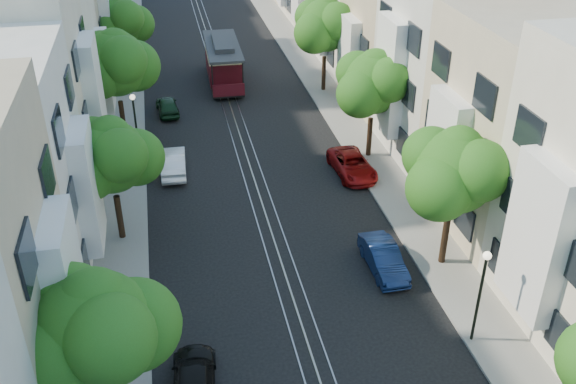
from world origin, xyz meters
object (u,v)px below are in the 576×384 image
parked_car_e_far (352,165)px  tree_w_b (112,158)px  tree_w_a (97,333)px  tree_e_b (456,173)px  tree_e_c (374,84)px  tree_w_c (116,65)px  tree_w_d (121,22)px  lamp_west (135,118)px  lamp_east (482,284)px  cable_car (223,60)px  parked_car_w_far (167,106)px  parked_car_w_near (194,380)px  parked_car_e_mid (383,258)px  parked_car_w_mid (173,162)px  tree_e_d (326,26)px

parked_car_e_far → tree_w_b: bearing=-165.6°
tree_w_a → tree_e_b: bearing=25.9°
parked_car_e_far → tree_e_c: bearing=45.6°
tree_w_b → tree_w_c: bearing=90.0°
tree_w_a → tree_w_c: tree_w_c is taller
tree_w_d → parked_car_e_far: 22.34m
tree_e_c → lamp_west: bearing=171.5°
tree_w_c → tree_w_d: (-0.00, 11.00, -0.47)m
parked_car_e_far → lamp_east: bearing=-90.5°
tree_w_b → tree_w_d: bearing=90.0°
tree_w_b → tree_w_c: (0.00, 11.00, 0.67)m
tree_e_c → tree_w_c: bearing=160.9°
tree_w_d → cable_car: size_ratio=0.82×
lamp_west → parked_car_e_far: (11.90, -3.93, -2.26)m
tree_w_b → parked_car_w_far: (2.74, 15.01, -3.82)m
tree_w_b → tree_e_b: bearing=-19.1°
tree_w_b → cable_car: 21.63m
tree_w_a → tree_w_d: bearing=90.0°
lamp_west → parked_car_e_far: lamp_west is taller
tree_w_c → parked_car_w_near: 21.98m
parked_car_e_far → tree_w_c: bearing=148.1°
cable_car → parked_car_e_mid: size_ratio=2.14×
parked_car_w_far → parked_car_w_mid: bearing=85.2°
tree_w_d → parked_car_e_mid: bearing=-66.8°
parked_car_w_far → lamp_east: bearing=108.4°
parked_car_e_far → parked_car_w_near: (-10.10, -14.44, -0.03)m
parked_car_e_mid → parked_car_w_mid: 14.26m
tree_e_c → parked_car_e_far: tree_e_c is taller
parked_car_w_far → tree_e_d: bearing=-175.1°
tree_e_c → parked_car_w_far: tree_e_c is taller
tree_e_d → parked_car_w_near: tree_e_d is taller
parked_car_e_mid → parked_car_w_mid: (-8.80, 11.21, 0.03)m
tree_w_a → tree_w_b: size_ratio=1.07×
tree_w_d → lamp_west: bearing=-86.6°
cable_car → tree_e_c: bearing=-61.9°
tree_w_b → parked_car_e_mid: (11.54, -4.88, -3.78)m
tree_e_d → tree_w_d: bearing=160.9°
lamp_west → tree_w_b: bearing=-96.0°
lamp_west → parked_car_e_far: 12.74m
tree_e_d → lamp_west: tree_e_d is taller
tree_w_d → parked_car_w_far: tree_w_d is taller
tree_e_b → parked_car_w_near: 13.57m
tree_e_b → tree_e_c: bearing=90.0°
parked_car_w_near → parked_car_w_far: bearing=-85.1°
tree_e_d → cable_car: tree_e_d is taller
lamp_west → tree_e_b: bearing=-43.8°
tree_w_a → parked_car_w_far: (2.74, 27.01, -4.15)m
parked_car_w_mid → parked_car_w_far: bearing=-87.8°
tree_e_d → parked_car_w_mid: (-11.66, -10.66, -4.23)m
tree_e_c → parked_car_e_mid: (-2.86, -10.88, -3.99)m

